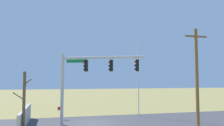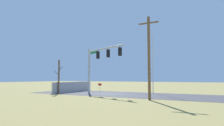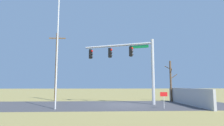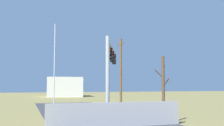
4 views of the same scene
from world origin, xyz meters
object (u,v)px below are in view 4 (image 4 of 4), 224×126
Objects in this scene: flagpole at (54,67)px; open_sign at (67,109)px; bare_tree at (163,89)px; signal_mast at (110,62)px; distant_building at (64,87)px; utility_pole at (121,71)px.

open_sign is at bearing 0.55° from flagpole.
signal_mast is at bearing -156.26° from bare_tree.
open_sign is 0.13× the size of distant_building.
distant_building is at bearing 172.38° from open_sign.
open_sign is (-2.72, -5.77, -1.34)m from bare_tree.
signal_mast reaches higher than distant_building.
utility_pole is 12.91m from bare_tree.
distant_building reaches higher than open_sign.
open_sign is 43.23m from distant_building.
flagpole is at bearing -148.11° from signal_mast.
open_sign is at bearing -61.19° from signal_mast.
bare_tree is at bearing -175.55° from distant_building.
distant_building is (-45.55, -0.04, -0.09)m from bare_tree.
flagpole is 12.44m from bare_tree.
flagpole is 1.10× the size of utility_pole.
signal_mast reaches higher than open_sign.
open_sign is at bearing -36.91° from utility_pole.
bare_tree is 45.55m from distant_building.
signal_mast is 0.77× the size of flagpole.
signal_mast is 5.41× the size of open_sign.
signal_mast is 40.91m from distant_building.
flagpole reaches higher than signal_mast.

